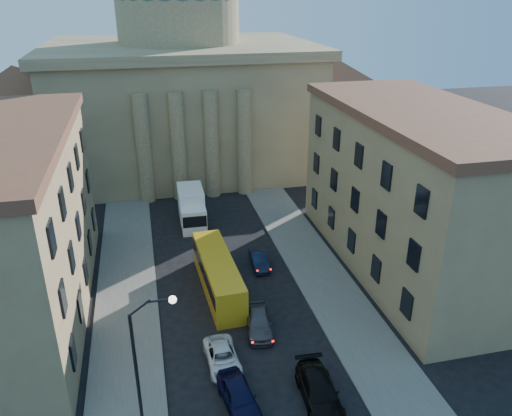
{
  "coord_description": "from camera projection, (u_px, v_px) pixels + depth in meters",
  "views": [
    {
      "loc": [
        -5.91,
        -14.7,
        23.84
      ],
      "look_at": [
        1.76,
        18.26,
        8.81
      ],
      "focal_mm": 35.0,
      "sensor_mm": 36.0,
      "label": 1
    }
  ],
  "objects": [
    {
      "name": "street_lamp",
      "position": [
        144.0,
        354.0,
        27.52
      ],
      "size": [
        2.62,
        0.44,
        8.83
      ],
      "color": "black",
      "rests_on": "ground"
    },
    {
      "name": "box_truck",
      "position": [
        192.0,
        208.0,
        54.41
      ],
      "size": [
        2.79,
        6.78,
        3.69
      ],
      "rotation": [
        0.0,
        0.0,
        -0.02
      ],
      "color": "white",
      "rests_on": "ground"
    },
    {
      "name": "car_right_distant",
      "position": [
        259.0,
        260.0,
        46.25
      ],
      "size": [
        1.55,
        4.03,
        1.31
      ],
      "primitive_type": "imported",
      "rotation": [
        0.0,
        0.0,
        -0.04
      ],
      "color": "black",
      "rests_on": "ground"
    },
    {
      "name": "building_right",
      "position": [
        414.0,
        190.0,
        44.08
      ],
      "size": [
        11.6,
        26.6,
        14.7
      ],
      "color": "#988359",
      "rests_on": "ground"
    },
    {
      "name": "car_left_mid",
      "position": [
        222.0,
        357.0,
        34.11
      ],
      "size": [
        2.28,
        4.66,
        1.27
      ],
      "primitive_type": "imported",
      "rotation": [
        0.0,
        0.0,
        0.04
      ],
      "color": "white",
      "rests_on": "ground"
    },
    {
      "name": "city_bus",
      "position": [
        218.0,
        274.0,
        42.17
      ],
      "size": [
        3.0,
        10.98,
        3.07
      ],
      "rotation": [
        0.0,
        0.0,
        0.05
      ],
      "color": "gold",
      "rests_on": "ground"
    },
    {
      "name": "car_left_near",
      "position": [
        239.0,
        396.0,
        30.69
      ],
      "size": [
        2.46,
        4.86,
        1.59
      ],
      "primitive_type": "imported",
      "rotation": [
        0.0,
        0.0,
        0.13
      ],
      "color": "black",
      "rests_on": "ground"
    },
    {
      "name": "sidewalk_left",
      "position": [
        127.0,
        326.0,
        38.22
      ],
      "size": [
        5.0,
        60.0,
        0.15
      ],
      "primitive_type": "cube",
      "color": "#5A5852",
      "rests_on": "ground"
    },
    {
      "name": "car_right_far",
      "position": [
        259.0,
        322.0,
        37.52
      ],
      "size": [
        2.45,
        4.81,
        1.57
      ],
      "primitive_type": "imported",
      "rotation": [
        0.0,
        0.0,
        -0.13
      ],
      "color": "#47474B",
      "rests_on": "ground"
    },
    {
      "name": "church",
      "position": [
        182.0,
        82.0,
        68.54
      ],
      "size": [
        68.02,
        28.76,
        36.6
      ],
      "color": "#756748",
      "rests_on": "ground"
    },
    {
      "name": "car_right_mid",
      "position": [
        319.0,
        391.0,
        31.06
      ],
      "size": [
        2.44,
        5.47,
        1.56
      ],
      "primitive_type": "imported",
      "rotation": [
        0.0,
        0.0,
        -0.05
      ],
      "color": "black",
      "rests_on": "ground"
    },
    {
      "name": "sidewalk_right",
      "position": [
        335.0,
        297.0,
        41.74
      ],
      "size": [
        5.0,
        60.0,
        0.15
      ],
      "primitive_type": "cube",
      "color": "#5A5852",
      "rests_on": "ground"
    }
  ]
}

